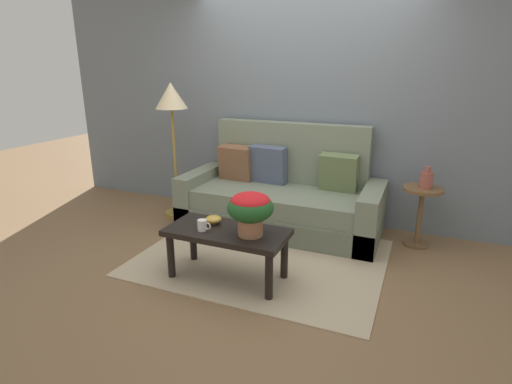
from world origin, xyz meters
The scene contains 11 objects.
ground_plane centered at (0.00, 0.00, 0.00)m, with size 14.00×14.00×0.00m, color brown.
wall_back centered at (0.00, 1.33, 1.34)m, with size 6.40×0.12×2.68m, color slate.
area_rug centered at (0.00, 0.06, 0.01)m, with size 2.22×1.71×0.01m, color tan.
couch centered at (-0.10, 0.86, 0.34)m, with size 2.15×0.89×1.13m.
coffee_table centered at (-0.13, -0.40, 0.37)m, with size 1.01×0.48×0.44m.
side_table centered at (1.33, 0.93, 0.42)m, with size 0.38×0.38×0.60m.
floor_lamp centered at (-1.39, 0.76, 1.29)m, with size 0.36×0.36×1.56m.
potted_plant centered at (0.10, -0.42, 0.67)m, with size 0.37×0.37×0.35m.
coffee_mug centered at (-0.30, -0.49, 0.49)m, with size 0.12×0.08×0.09m.
snack_bowl centered at (-0.29, -0.32, 0.48)m, with size 0.14×0.14×0.07m.
table_vase centered at (1.35, 0.92, 0.69)m, with size 0.12×0.12×0.22m.
Camera 1 is at (1.29, -3.16, 1.74)m, focal length 28.47 mm.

